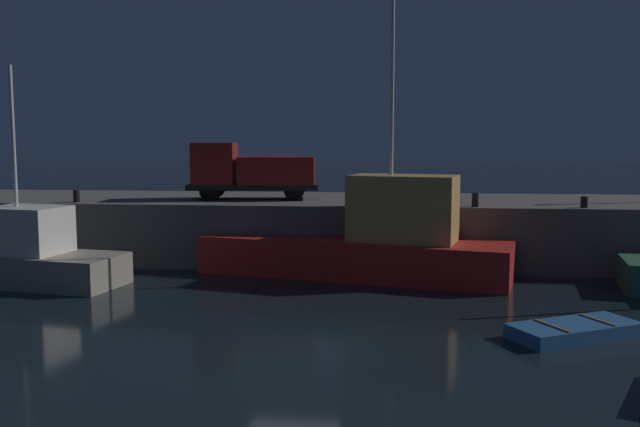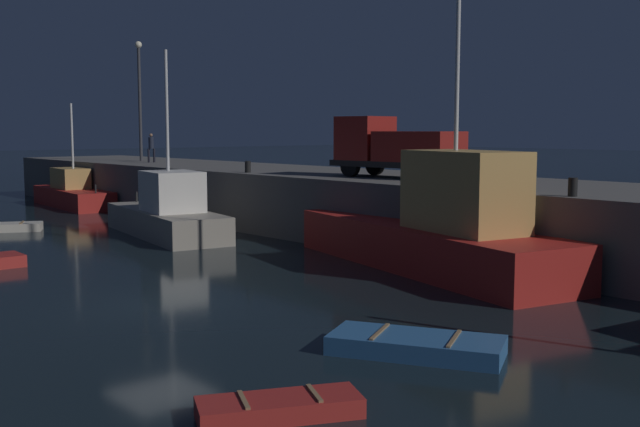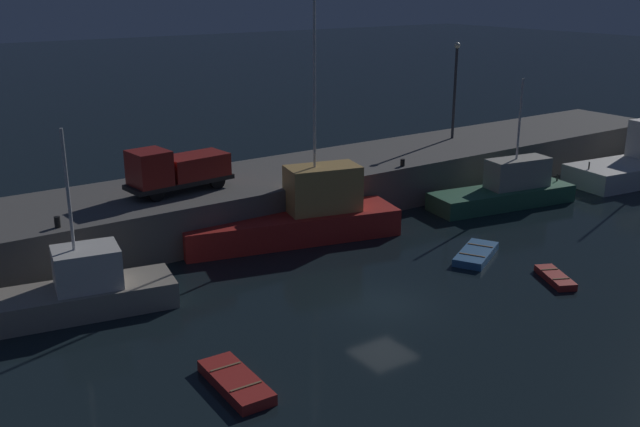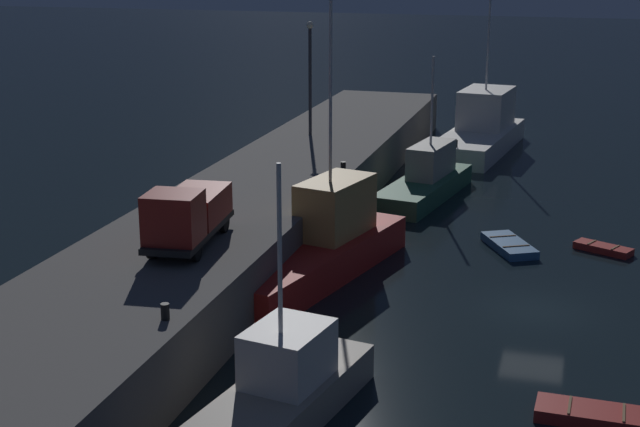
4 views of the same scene
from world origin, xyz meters
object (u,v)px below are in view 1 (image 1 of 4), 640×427
Objects in this scene: bollard_west at (76,196)px; bollard_central at (584,202)px; fishing_boat_blue at (14,257)px; rowboat_white_mid at (574,330)px; utility_truck at (250,171)px; bollard_east at (475,200)px; fishing_trawler_red at (367,244)px.

bollard_west is 21.23m from bollard_central.
bollard_west reaches higher than bollard_central.
fishing_boat_blue is 20.00m from rowboat_white_mid.
rowboat_white_mid is 16.73m from utility_truck.
fishing_trawler_red is at bearing -165.58° from bollard_east.
fishing_boat_blue is 10.48m from utility_truck.
utility_truck is at bearing 134.78° from rowboat_white_mid.
bollard_west is at bearing 173.54° from fishing_trawler_red.
fishing_trawler_red is at bearing -34.61° from utility_truck.
fishing_trawler_red is at bearing 127.61° from rowboat_white_mid.
rowboat_white_mid is 0.64× the size of utility_truck.
bollard_east is (-4.26, -0.07, 0.05)m from bollard_central.
bollard_west is at bearing 178.92° from bollard_east.
fishing_trawler_red reaches higher than fishing_boat_blue.
fishing_boat_blue is (-13.29, -2.52, -0.34)m from fishing_trawler_red.
bollard_east reaches higher than bollard_central.
utility_truck is (7.80, 6.31, 3.01)m from fishing_boat_blue.
bollard_central is (8.58, 1.18, 1.63)m from fishing_trawler_red.
bollard_central is at bearing 9.62° from fishing_boat_blue.
bollard_central is 0.81× the size of bollard_east.
bollard_west is (-7.16, -2.35, -1.01)m from utility_truck.
bollard_west is at bearing 153.70° from rowboat_white_mid.
bollard_central is (21.87, 3.71, 1.96)m from fishing_boat_blue.
bollard_west reaches higher than rowboat_white_mid.
rowboat_white_mid is at bearing -79.34° from bollard_east.
rowboat_white_mid is 6.88× the size of bollard_east.
fishing_trawler_red is 2.29× the size of utility_truck.
utility_truck is 13.26× the size of bollard_central.
fishing_boat_blue is 4.48m from bollard_west.
fishing_boat_blue is 17.48× the size of bollard_west.
fishing_trawler_red is 7.18m from utility_truck.
fishing_trawler_red reaches higher than bollard_west.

